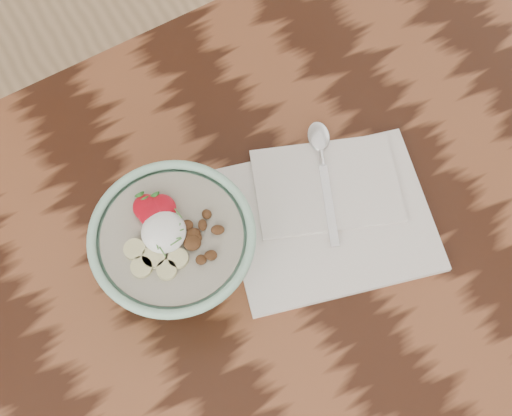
# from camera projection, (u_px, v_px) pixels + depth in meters

# --- Properties ---
(table) EXTENTS (1.60, 0.90, 0.75)m
(table) POSITION_uv_depth(u_px,v_px,m) (305.00, 271.00, 1.08)
(table) COLOR black
(table) RESTS_ON ground
(breakfast_bowl) EXTENTS (0.21, 0.21, 0.14)m
(breakfast_bowl) POSITION_uv_depth(u_px,v_px,m) (175.00, 248.00, 0.92)
(breakfast_bowl) COLOR #96C9AD
(breakfast_bowl) RESTS_ON table
(napkin) EXTENTS (0.33, 0.30, 0.02)m
(napkin) POSITION_uv_depth(u_px,v_px,m) (329.00, 212.00, 1.01)
(napkin) COLOR silver
(napkin) RESTS_ON table
(spoon) EXTENTS (0.10, 0.19, 0.01)m
(spoon) POSITION_uv_depth(u_px,v_px,m) (321.00, 153.00, 1.03)
(spoon) COLOR silver
(spoon) RESTS_ON napkin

